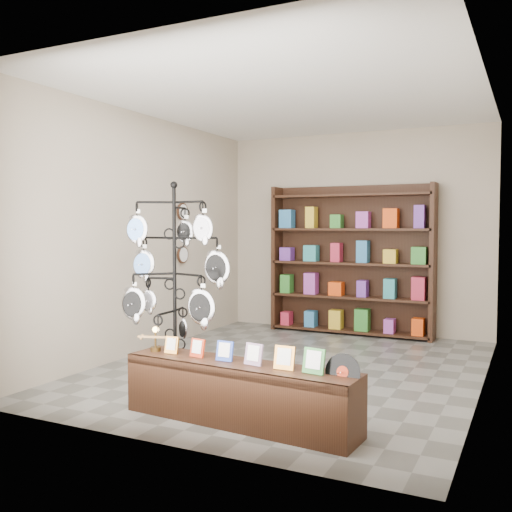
{
  "coord_description": "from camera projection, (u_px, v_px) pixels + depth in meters",
  "views": [
    {
      "loc": [
        2.43,
        -5.88,
        1.6
      ],
      "look_at": [
        0.05,
        -1.0,
        1.31
      ],
      "focal_mm": 40.0,
      "sensor_mm": 36.0,
      "label": 1
    }
  ],
  "objects": [
    {
      "name": "ground",
      "position": [
        291.0,
        368.0,
        6.42
      ],
      "size": [
        5.0,
        5.0,
        0.0
      ],
      "primitive_type": "plane",
      "color": "slate",
      "rests_on": "ground"
    },
    {
      "name": "front_shelf",
      "position": [
        239.0,
        393.0,
        4.6
      ],
      "size": [
        2.04,
        0.56,
        0.71
      ],
      "rotation": [
        0.0,
        0.0,
        -0.08
      ],
      "color": "black",
      "rests_on": "ground"
    },
    {
      "name": "wall_clocks",
      "position": [
        183.0,
        233.0,
        7.92
      ],
      "size": [
        0.03,
        0.24,
        0.84
      ],
      "color": "black",
      "rests_on": "ground"
    },
    {
      "name": "back_shelving",
      "position": [
        351.0,
        265.0,
        8.43
      ],
      "size": [
        2.42,
        0.36,
        2.2
      ],
      "color": "black",
      "rests_on": "ground"
    },
    {
      "name": "display_tree",
      "position": [
        175.0,
        274.0,
        5.23
      ],
      "size": [
        1.04,
        1.0,
        2.01
      ],
      "rotation": [
        0.0,
        0.0,
        0.22
      ],
      "color": "black",
      "rests_on": "ground"
    },
    {
      "name": "room_envelope",
      "position": [
        292.0,
        203.0,
        6.32
      ],
      "size": [
        5.0,
        5.0,
        5.0
      ],
      "color": "#B4A591",
      "rests_on": "ground"
    }
  ]
}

